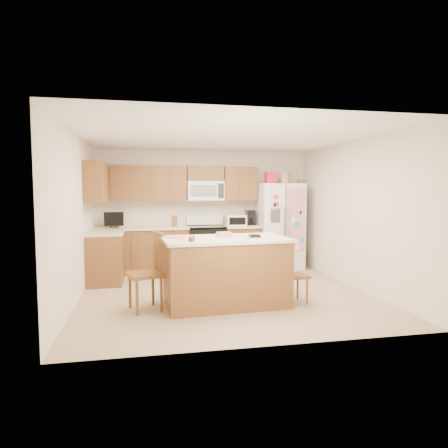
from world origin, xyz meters
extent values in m
plane|color=#9E8564|center=(0.00, 0.00, 0.00)|extent=(4.50, 4.50, 0.00)
cube|color=beige|center=(0.00, 2.25, 1.25)|extent=(4.50, 0.10, 2.50)
cube|color=beige|center=(0.00, -2.25, 1.25)|extent=(4.50, 0.10, 2.50)
cube|color=beige|center=(-2.25, 0.00, 1.25)|extent=(0.10, 4.50, 2.50)
cube|color=beige|center=(2.25, 0.00, 1.25)|extent=(0.10, 4.50, 2.50)
cube|color=white|center=(0.00, 0.00, 2.50)|extent=(4.50, 4.50, 0.04)
cube|color=brown|center=(-1.31, 1.95, 0.44)|extent=(1.87, 0.60, 0.88)
cube|color=brown|center=(0.74, 1.95, 0.44)|extent=(0.72, 0.60, 0.88)
cube|color=brown|center=(-1.95, 1.17, 0.44)|extent=(0.60, 0.95, 0.88)
cube|color=beige|center=(-1.31, 1.94, 0.90)|extent=(1.87, 0.64, 0.04)
cube|color=beige|center=(0.74, 1.94, 0.90)|extent=(0.72, 0.64, 0.04)
cube|color=beige|center=(-1.94, 1.17, 0.90)|extent=(0.64, 0.95, 0.04)
cube|color=brown|center=(-1.32, 2.08, 1.80)|extent=(1.85, 0.33, 0.70)
cube|color=brown|center=(0.75, 2.08, 1.80)|extent=(0.70, 0.33, 0.70)
cube|color=brown|center=(0.00, 2.08, 2.00)|extent=(0.76, 0.33, 0.29)
cube|color=brown|center=(-2.08, 1.17, 1.80)|extent=(0.33, 0.95, 0.70)
cube|color=brown|center=(-1.90, 1.92, 1.80)|extent=(0.02, 0.01, 0.66)
cube|color=brown|center=(-1.90, 1.65, 0.44)|extent=(0.02, 0.01, 0.84)
cube|color=brown|center=(-1.50, 1.92, 1.80)|extent=(0.02, 0.01, 0.66)
cube|color=brown|center=(-1.50, 1.65, 0.44)|extent=(0.02, 0.01, 0.84)
cube|color=brown|center=(-1.10, 1.92, 1.80)|extent=(0.02, 0.01, 0.66)
cube|color=brown|center=(-1.10, 1.65, 0.44)|extent=(0.02, 0.01, 0.84)
cube|color=brown|center=(-0.70, 1.92, 1.80)|extent=(0.01, 0.01, 0.66)
cube|color=brown|center=(-0.70, 1.65, 0.44)|extent=(0.01, 0.01, 0.84)
cube|color=brown|center=(0.70, 1.92, 1.80)|extent=(0.01, 0.01, 0.66)
cube|color=brown|center=(0.70, 1.65, 0.44)|extent=(0.01, 0.01, 0.84)
cube|color=white|center=(0.00, 2.06, 1.65)|extent=(0.76, 0.38, 0.40)
cube|color=slate|center=(-0.06, 1.86, 1.65)|extent=(0.54, 0.01, 0.24)
cube|color=#262626|center=(0.30, 1.86, 1.65)|extent=(0.12, 0.01, 0.30)
cube|color=brown|center=(-0.65, 1.95, 1.03)|extent=(0.10, 0.14, 0.22)
cube|color=black|center=(-1.85, 1.97, 0.93)|extent=(0.18, 0.12, 0.02)
cube|color=black|center=(-1.85, 1.97, 1.09)|extent=(0.38, 0.03, 0.28)
cube|color=#C77022|center=(0.58, 2.03, 1.01)|extent=(0.35, 0.22, 0.18)
cube|color=white|center=(0.60, 1.80, 1.04)|extent=(0.40, 0.28, 0.23)
cube|color=black|center=(0.60, 1.66, 1.04)|extent=(0.34, 0.01, 0.15)
cube|color=black|center=(0.96, 2.00, 1.08)|extent=(0.18, 0.22, 0.32)
cylinder|color=black|center=(0.96, 1.93, 1.01)|extent=(0.12, 0.12, 0.12)
cube|color=black|center=(0.00, 1.93, 0.44)|extent=(0.76, 0.64, 0.88)
cube|color=black|center=(0.00, 1.60, 0.42)|extent=(0.68, 0.01, 0.42)
cube|color=black|center=(0.00, 1.93, 0.91)|extent=(0.76, 0.64, 0.03)
cube|color=white|center=(0.00, 2.19, 1.03)|extent=(0.76, 0.10, 0.20)
cube|color=white|center=(1.57, 1.88, 0.90)|extent=(0.90, 0.75, 1.80)
cube|color=#4C4C4C|center=(1.57, 1.49, 0.90)|extent=(0.02, 0.01, 1.75)
cube|color=silver|center=(1.52, 1.47, 1.05)|extent=(0.02, 0.03, 0.55)
cube|color=silver|center=(1.62, 1.47, 1.05)|extent=(0.02, 0.03, 0.55)
cube|color=#3F3F44|center=(1.35, 1.49, 1.15)|extent=(0.20, 0.01, 0.28)
cube|color=#D84C59|center=(1.77, 1.49, 1.05)|extent=(0.42, 0.01, 1.30)
cube|color=red|center=(1.37, 1.88, 1.92)|extent=(0.22, 0.22, 0.24)
cylinder|color=tan|center=(1.67, 1.82, 1.91)|extent=(0.18, 0.18, 0.22)
cube|color=#A97C77|center=(1.85, 1.96, 1.89)|extent=(0.18, 0.20, 0.18)
cube|color=brown|center=(-0.11, -0.62, 0.47)|extent=(1.76, 1.06, 0.94)
cube|color=beige|center=(-0.11, -0.62, 0.96)|extent=(1.85, 1.15, 0.04)
cylinder|color=red|center=(-0.64, -0.93, 1.01)|extent=(0.08, 0.08, 0.06)
cylinder|color=white|center=(-0.64, -0.93, 1.02)|extent=(0.09, 0.09, 0.09)
cube|color=#D18995|center=(-0.12, -0.51, 1.01)|extent=(0.21, 0.16, 0.07)
cube|color=black|center=(0.31, -0.65, 1.00)|extent=(0.16, 0.13, 0.04)
cube|color=white|center=(-0.88, -0.67, 0.99)|extent=(0.31, 0.26, 0.01)
cube|color=#D84C4C|center=(-0.84, -0.59, 1.00)|extent=(0.27, 0.22, 0.01)
cylinder|color=white|center=(-0.43, -0.89, 0.98)|extent=(0.13, 0.06, 0.01)
cube|color=brown|center=(-1.26, -0.68, 0.50)|extent=(0.56, 0.57, 0.05)
cylinder|color=brown|center=(-1.47, -0.54, 0.24)|extent=(0.04, 0.04, 0.48)
cylinder|color=brown|center=(-1.37, -0.91, 0.24)|extent=(0.04, 0.04, 0.48)
cylinder|color=brown|center=(-1.15, -0.45, 0.24)|extent=(0.04, 0.04, 0.48)
cylinder|color=brown|center=(-1.05, -0.81, 0.24)|extent=(0.04, 0.04, 0.48)
cylinder|color=brown|center=(-1.12, -0.47, 0.79)|extent=(0.02, 0.02, 0.53)
cylinder|color=brown|center=(-1.10, -0.55, 0.79)|extent=(0.02, 0.02, 0.53)
cylinder|color=brown|center=(-1.08, -0.63, 0.79)|extent=(0.02, 0.02, 0.53)
cylinder|color=brown|center=(-1.05, -0.71, 0.79)|extent=(0.02, 0.02, 0.53)
cylinder|color=brown|center=(-1.03, -0.79, 0.79)|extent=(0.02, 0.02, 0.53)
cube|color=brown|center=(-1.08, -0.63, 1.06)|extent=(0.16, 0.44, 0.06)
cube|color=brown|center=(-0.13, 0.11, 0.43)|extent=(0.45, 0.44, 0.04)
cylinder|color=brown|center=(0.02, 0.28, 0.21)|extent=(0.03, 0.03, 0.41)
cylinder|color=brown|center=(-0.31, 0.23, 0.21)|extent=(0.03, 0.03, 0.41)
cylinder|color=brown|center=(0.06, -0.01, 0.21)|extent=(0.03, 0.03, 0.41)
cylinder|color=brown|center=(-0.27, -0.05, 0.21)|extent=(0.03, 0.03, 0.41)
cylinder|color=brown|center=(0.04, -0.03, 0.68)|extent=(0.02, 0.02, 0.46)
cylinder|color=brown|center=(-0.03, -0.04, 0.68)|extent=(0.02, 0.02, 0.46)
cylinder|color=brown|center=(-0.10, -0.05, 0.68)|extent=(0.02, 0.02, 0.46)
cylinder|color=brown|center=(-0.18, -0.06, 0.68)|extent=(0.02, 0.02, 0.46)
cylinder|color=brown|center=(-0.25, -0.07, 0.68)|extent=(0.02, 0.02, 0.46)
cube|color=brown|center=(-0.10, -0.05, 0.91)|extent=(0.39, 0.09, 0.05)
cube|color=brown|center=(0.90, -0.72, 0.40)|extent=(0.39, 0.40, 0.04)
cylinder|color=brown|center=(1.05, -0.86, 0.19)|extent=(0.03, 0.03, 0.38)
cylinder|color=brown|center=(1.02, -0.56, 0.19)|extent=(0.03, 0.03, 0.38)
cylinder|color=brown|center=(0.78, -0.88, 0.19)|extent=(0.03, 0.03, 0.38)
cylinder|color=brown|center=(0.76, -0.58, 0.19)|extent=(0.03, 0.03, 0.38)
cylinder|color=brown|center=(0.76, -0.87, 0.63)|extent=(0.02, 0.02, 0.43)
cylinder|color=brown|center=(0.76, -0.80, 0.63)|extent=(0.02, 0.02, 0.43)
cylinder|color=brown|center=(0.75, -0.73, 0.63)|extent=(0.02, 0.02, 0.43)
cylinder|color=brown|center=(0.75, -0.67, 0.63)|extent=(0.02, 0.02, 0.43)
cylinder|color=brown|center=(0.74, -0.60, 0.63)|extent=(0.02, 0.02, 0.43)
cube|color=brown|center=(0.75, -0.73, 0.85)|extent=(0.06, 0.36, 0.04)
camera|label=1|loc=(-1.25, -6.20, 1.66)|focal=32.00mm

